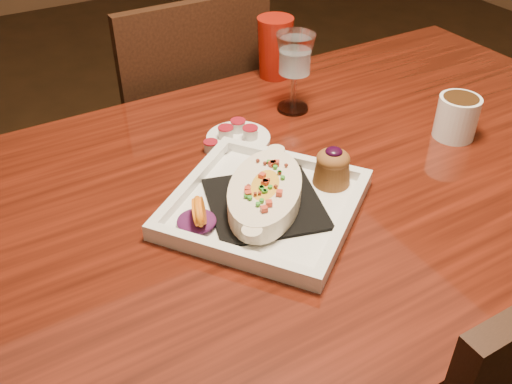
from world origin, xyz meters
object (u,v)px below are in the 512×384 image
chair_far (185,135)px  plate (270,196)px  coffee_mug (458,115)px  saucer (238,137)px  table (313,214)px  goblet (295,59)px  red_tumbler (275,48)px

chair_far → plate: bearing=79.1°
coffee_mug → saucer: size_ratio=0.90×
table → chair_far: bearing=90.0°
plate → saucer: 0.23m
table → chair_far: 0.65m
goblet → saucer: bearing=-162.0°
table → red_tumbler: size_ratio=10.29×
coffee_mug → red_tumbler: bearing=95.6°
table → saucer: 0.22m
table → coffee_mug: coffee_mug is taller
chair_far → red_tumbler: size_ratio=6.38×
chair_far → coffee_mug: (0.33, -0.66, 0.29)m
plate → saucer: (0.06, 0.22, -0.02)m
table → saucer: size_ratio=11.47×
table → red_tumbler: bearing=68.5°
coffee_mug → plate: bearing=166.1°
red_tumbler → saucer: bearing=-135.4°
saucer → goblet: bearing=18.0°
table → red_tumbler: (0.16, 0.40, 0.17)m
saucer → chair_far: bearing=81.3°
goblet → table: bearing=-113.5°
plate → coffee_mug: bearing=-34.4°
chair_far → red_tumbler: bearing=124.4°
chair_far → goblet: size_ratio=5.36×
coffee_mug → goblet: 0.35m
saucer → plate: bearing=-105.3°
chair_far → coffee_mug: chair_far is taller
red_tumbler → chair_far: bearing=124.4°
coffee_mug → goblet: (-0.22, 0.26, 0.07)m
saucer → red_tumbler: 0.32m
table → plate: plate is taller
table → goblet: size_ratio=8.65×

